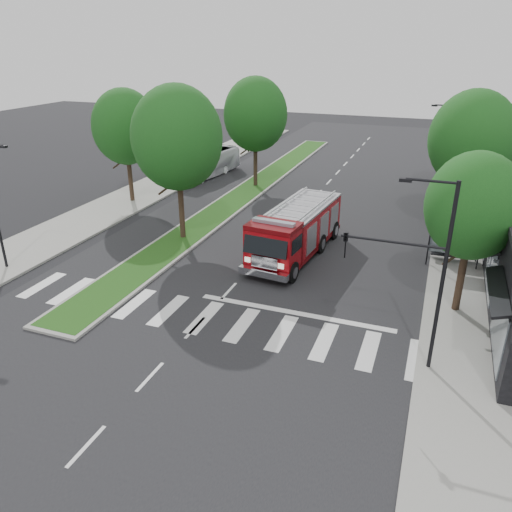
{
  "coord_description": "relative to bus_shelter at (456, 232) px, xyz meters",
  "views": [
    {
      "loc": [
        9.84,
        -21.95,
        12.56
      ],
      "look_at": [
        1.16,
        1.11,
        1.8
      ],
      "focal_mm": 35.0,
      "sensor_mm": 36.0,
      "label": 1
    }
  ],
  "objects": [
    {
      "name": "tree_median_far",
      "position": [
        -17.2,
        11.85,
        4.45
      ],
      "size": [
        5.6,
        5.6,
        9.72
      ],
      "color": "black",
      "rests_on": "ground"
    },
    {
      "name": "ground",
      "position": [
        -11.2,
        -8.15,
        -2.04
      ],
      "size": [
        140.0,
        140.0,
        0.0
      ],
      "primitive_type": "plane",
      "color": "black",
      "rests_on": "ground"
    },
    {
      "name": "streetlight_right_near",
      "position": [
        -1.59,
        -11.65,
        2.63
      ],
      "size": [
        4.08,
        0.22,
        8.0
      ],
      "color": "black",
      "rests_on": "ground"
    },
    {
      "name": "streetlight_right_far",
      "position": [
        -0.85,
        11.85,
        2.44
      ],
      "size": [
        2.11,
        0.2,
        8.0
      ],
      "color": "black",
      "rests_on": "ground"
    },
    {
      "name": "tree_left_mid",
      "position": [
        -25.2,
        3.85,
        4.12
      ],
      "size": [
        5.2,
        5.2,
        9.16
      ],
      "color": "black",
      "rests_on": "ground"
    },
    {
      "name": "sidewalk_left",
      "position": [
        -25.7,
        1.85,
        -1.96
      ],
      "size": [
        5.0,
        80.0,
        0.15
      ],
      "primitive_type": "cube",
      "color": "gray",
      "rests_on": "ground"
    },
    {
      "name": "city_bus",
      "position": [
        -22.96,
        13.67,
        -0.78
      ],
      "size": [
        3.42,
        9.27,
        2.52
      ],
      "primitive_type": "imported",
      "rotation": [
        0.0,
        0.0,
        -0.15
      ],
      "color": "silver",
      "rests_on": "ground"
    },
    {
      "name": "median",
      "position": [
        -17.2,
        9.85,
        -1.96
      ],
      "size": [
        3.0,
        50.0,
        0.15
      ],
      "color": "gray",
      "rests_on": "ground"
    },
    {
      "name": "bus_shelter",
      "position": [
        0.0,
        0.0,
        0.0
      ],
      "size": [
        3.2,
        1.6,
        2.61
      ],
      "color": "black",
      "rests_on": "ground"
    },
    {
      "name": "tree_right_near",
      "position": [
        0.3,
        -6.15,
        3.47
      ],
      "size": [
        4.4,
        4.4,
        8.05
      ],
      "color": "black",
      "rests_on": "ground"
    },
    {
      "name": "sidewalk_right",
      "position": [
        1.3,
        1.85,
        -1.96
      ],
      "size": [
        5.0,
        80.0,
        0.15
      ],
      "primitive_type": "cube",
      "color": "gray",
      "rests_on": "ground"
    },
    {
      "name": "tree_right_far",
      "position": [
        0.3,
        15.85,
        3.8
      ],
      "size": [
        5.0,
        5.0,
        8.73
      ],
      "color": "black",
      "rests_on": "ground"
    },
    {
      "name": "fire_engine",
      "position": [
        -9.26,
        -2.05,
        -0.43
      ],
      "size": [
        3.83,
        9.92,
        3.36
      ],
      "rotation": [
        0.0,
        0.0,
        -0.1
      ],
      "color": "#570408",
      "rests_on": "ground"
    },
    {
      "name": "tree_median_near",
      "position": [
        -17.2,
        -2.15,
        4.77
      ],
      "size": [
        5.8,
        5.8,
        10.16
      ],
      "color": "black",
      "rests_on": "ground"
    },
    {
      "name": "tree_right_mid",
      "position": [
        0.3,
        5.85,
        4.45
      ],
      "size": [
        5.6,
        5.6,
        9.72
      ],
      "color": "black",
      "rests_on": "ground"
    }
  ]
}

